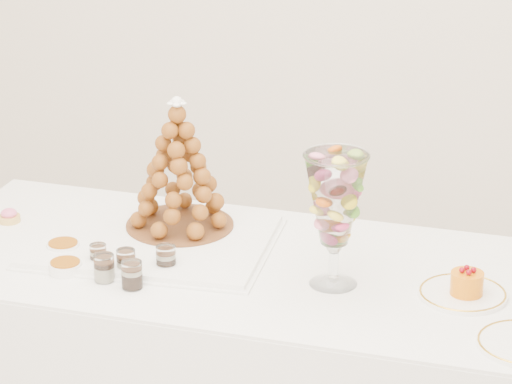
% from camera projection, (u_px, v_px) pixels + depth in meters
% --- Properties ---
extents(lace_tray, '(0.70, 0.54, 0.02)m').
position_uv_depth(lace_tray, '(153.00, 241.00, 3.51)').
color(lace_tray, white).
rests_on(lace_tray, buffet_table).
extents(macaron_vase, '(0.17, 0.17, 0.37)m').
position_uv_depth(macaron_vase, '(335.00, 201.00, 3.19)').
color(macaron_vase, white).
rests_on(macaron_vase, buffet_table).
extents(cake_plate, '(0.24, 0.24, 0.01)m').
position_uv_depth(cake_plate, '(463.00, 294.00, 3.20)').
color(cake_plate, white).
rests_on(cake_plate, buffet_table).
extents(pink_tart, '(0.07, 0.07, 0.04)m').
position_uv_depth(pink_tart, '(9.00, 216.00, 3.67)').
color(pink_tart, tan).
rests_on(pink_tart, buffet_table).
extents(verrine_a, '(0.06, 0.06, 0.06)m').
position_uv_depth(verrine_a, '(98.00, 255.00, 3.37)').
color(verrine_a, white).
rests_on(verrine_a, buffet_table).
extents(verrine_b, '(0.06, 0.06, 0.07)m').
position_uv_depth(verrine_b, '(126.00, 262.00, 3.32)').
color(verrine_b, white).
rests_on(verrine_b, buffet_table).
extents(verrine_c, '(0.07, 0.07, 0.07)m').
position_uv_depth(verrine_c, '(166.00, 259.00, 3.33)').
color(verrine_c, white).
rests_on(verrine_c, buffet_table).
extents(verrine_d, '(0.06, 0.06, 0.08)m').
position_uv_depth(verrine_d, '(104.00, 268.00, 3.28)').
color(verrine_d, white).
rests_on(verrine_d, buffet_table).
extents(verrine_e, '(0.06, 0.06, 0.08)m').
position_uv_depth(verrine_e, '(132.00, 275.00, 3.24)').
color(verrine_e, white).
rests_on(verrine_e, buffet_table).
extents(ramekin_back, '(0.09, 0.09, 0.03)m').
position_uv_depth(ramekin_back, '(63.00, 248.00, 3.46)').
color(ramekin_back, white).
rests_on(ramekin_back, buffet_table).
extents(ramekin_front, '(0.09, 0.09, 0.03)m').
position_uv_depth(ramekin_front, '(65.00, 267.00, 3.34)').
color(ramekin_front, white).
rests_on(ramekin_front, buffet_table).
extents(croquembouche, '(0.32, 0.32, 0.40)m').
position_uv_depth(croquembouche, '(178.00, 164.00, 3.51)').
color(croquembouche, brown).
rests_on(croquembouche, lace_tray).
extents(mousse_cake, '(0.09, 0.09, 0.08)m').
position_uv_depth(mousse_cake, '(467.00, 283.00, 3.18)').
color(mousse_cake, orange).
rests_on(mousse_cake, cake_plate).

